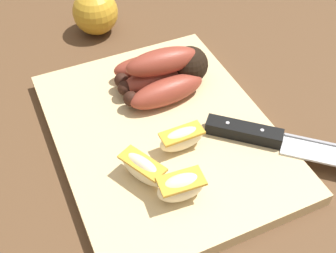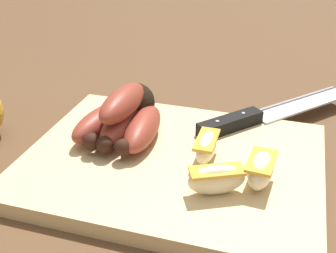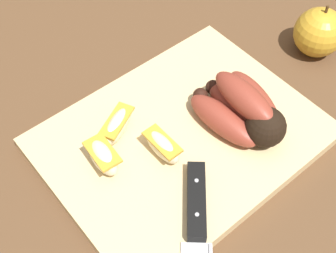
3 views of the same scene
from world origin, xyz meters
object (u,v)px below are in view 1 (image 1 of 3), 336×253
Objects in this scene: apple_wedge_near at (181,187)px; chefs_knife at (281,141)px; banana_bunch at (165,73)px; whole_apple at (95,12)px; apple_wedge_middle at (143,169)px; apple_wedge_far at (182,139)px.

chefs_knife is at bearing -81.97° from apple_wedge_near.
whole_apple is at bearing 10.45° from banana_bunch.
apple_wedge_near is 0.39m from whole_apple.
apple_wedge_near is at bearing 161.49° from banana_bunch.
whole_apple is at bearing -8.67° from apple_wedge_middle.
apple_wedge_near is at bearing 153.87° from apple_wedge_far.
chefs_knife is 2.54× the size of whole_apple.
banana_bunch is at bearing -169.55° from whole_apple.
chefs_knife is (-0.16, -0.09, -0.02)m from banana_bunch.
whole_apple is (0.39, -0.02, -0.00)m from apple_wedge_near.
banana_bunch is at bearing -13.72° from apple_wedge_far.
banana_bunch reaches higher than apple_wedge_middle.
chefs_knife is 0.18m from apple_wedge_middle.
chefs_knife is 3.42× the size of apple_wedge_middle.
apple_wedge_far is 0.33m from whole_apple.
banana_bunch is 2.29× the size of apple_wedge_far.
apple_wedge_middle is at bearing 147.23° from banana_bunch.
apple_wedge_near is 0.98× the size of apple_wedge_far.
banana_bunch is 2.06× the size of apple_wedge_middle.
apple_wedge_middle is at bearing 34.34° from apple_wedge_near.
banana_bunch reaches higher than chefs_knife.
banana_bunch is 1.53× the size of whole_apple.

